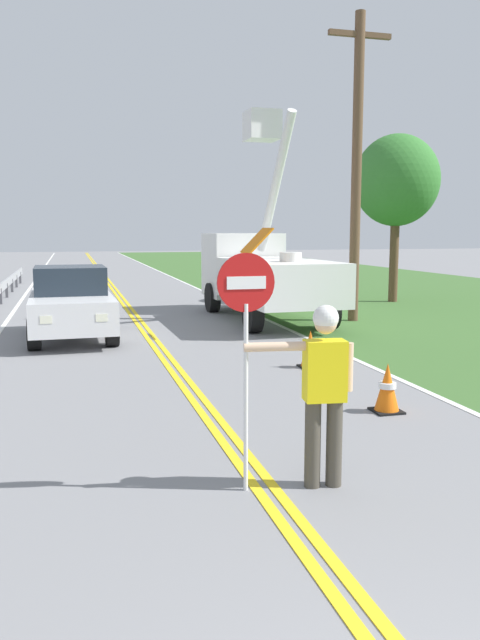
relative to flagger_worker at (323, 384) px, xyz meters
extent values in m
cube|color=#3D662D|center=(11.03, 15.60, -1.04)|extent=(16.00, 110.00, 0.01)
cube|color=yellow|center=(-0.66, 15.60, -1.04)|extent=(0.11, 110.00, 0.01)
cube|color=yellow|center=(-0.48, 15.60, -1.04)|extent=(0.11, 110.00, 0.01)
cube|color=silver|center=(3.03, 15.60, -1.04)|extent=(0.12, 110.00, 0.01)
cube|color=silver|center=(-4.17, 15.60, -1.04)|extent=(0.12, 110.00, 0.01)
cylinder|color=#474238|center=(0.12, -0.01, -0.61)|extent=(0.16, 0.16, 0.88)
cylinder|color=#474238|center=(-0.10, 0.01, -0.61)|extent=(0.16, 0.16, 0.88)
cube|color=yellow|center=(0.01, 0.00, 0.13)|extent=(0.43, 0.29, 0.60)
cylinder|color=beige|center=(-0.49, 0.06, 0.38)|extent=(0.61, 0.16, 0.09)
cylinder|color=beige|center=(0.25, -0.03, 0.16)|extent=(0.09, 0.09, 0.48)
sphere|color=beige|center=(0.01, 0.00, 0.60)|extent=(0.22, 0.22, 0.22)
sphere|color=white|center=(0.01, 0.00, 0.65)|extent=(0.25, 0.25, 0.25)
cylinder|color=silver|center=(-0.76, 0.10, -0.12)|extent=(0.04, 0.04, 1.85)
cylinder|color=#B71414|center=(-0.76, 0.10, 1.00)|extent=(0.56, 0.03, 0.56)
cube|color=white|center=(-0.76, 0.08, 1.00)|extent=(0.38, 0.01, 0.12)
cube|color=white|center=(3.01, 10.48, 0.16)|extent=(2.39, 4.65, 1.10)
cube|color=white|center=(2.94, 13.93, 0.41)|extent=(2.24, 2.14, 2.00)
cube|color=#1E2833|center=(2.92, 14.96, 0.71)|extent=(1.98, 0.10, 0.90)
cylinder|color=silver|center=(3.03, 9.56, 0.83)|extent=(0.56, 0.56, 0.24)
cylinder|color=silver|center=(3.01, 10.76, 2.69)|extent=(0.29, 2.59, 3.59)
cube|color=white|center=(2.98, 11.95, 4.42)|extent=(0.92, 0.92, 0.80)
cube|color=orange|center=(1.87, 8.66, 1.26)|extent=(0.61, 0.81, 0.59)
cylinder|color=black|center=(1.92, 13.71, -0.59)|extent=(0.34, 0.93, 0.92)
cylinder|color=black|center=(3.98, 13.75, -0.59)|extent=(0.34, 0.93, 0.92)
cylinder|color=black|center=(2.00, 9.43, -0.59)|extent=(0.34, 0.93, 0.92)
cylinder|color=black|center=(4.06, 9.47, -0.59)|extent=(0.34, 0.93, 0.92)
cube|color=silver|center=(-2.38, 9.68, -0.35)|extent=(1.94, 4.14, 0.72)
cube|color=#1E2833|center=(-2.38, 9.93, 0.33)|extent=(1.66, 1.76, 0.64)
cube|color=#EAEACC|center=(-1.78, 7.66, -0.30)|extent=(0.24, 0.07, 0.16)
cube|color=#EAEACC|center=(-2.88, 7.64, -0.30)|extent=(0.24, 0.07, 0.16)
cylinder|color=black|center=(-1.53, 8.43, -0.71)|extent=(0.30, 0.69, 0.68)
cylinder|color=black|center=(-3.17, 8.39, -0.71)|extent=(0.30, 0.69, 0.68)
cylinder|color=black|center=(-1.59, 10.97, -0.71)|extent=(0.30, 0.69, 0.68)
cylinder|color=black|center=(-3.23, 10.93, -0.71)|extent=(0.30, 0.69, 0.68)
cylinder|color=brown|center=(5.37, 10.80, 3.13)|extent=(0.28, 0.28, 8.35)
cube|color=brown|center=(5.37, 10.80, 6.71)|extent=(1.80, 0.14, 0.14)
cone|color=orange|center=(1.88, 2.21, -0.70)|extent=(0.36, 0.36, 0.70)
cylinder|color=white|center=(1.88, 2.21, -0.66)|extent=(0.25, 0.25, 0.08)
cube|color=black|center=(1.88, 2.21, -1.03)|extent=(0.40, 0.40, 0.03)
cone|color=orange|center=(1.91, 5.24, -0.70)|extent=(0.36, 0.36, 0.70)
cylinder|color=white|center=(1.91, 5.24, -0.66)|extent=(0.25, 0.25, 0.08)
cube|color=black|center=(1.91, 5.24, -1.03)|extent=(0.40, 0.40, 0.03)
cube|color=#4C4C51|center=(-4.77, 17.71, -0.77)|extent=(0.10, 0.10, 0.55)
cube|color=#4C4C51|center=(-4.77, 20.00, -0.77)|extent=(0.10, 0.10, 0.55)
cube|color=#4C4C51|center=(-4.77, 22.28, -0.77)|extent=(0.10, 0.10, 0.55)
cube|color=#4C4C51|center=(-4.77, 24.57, -0.77)|extent=(0.10, 0.10, 0.55)
cube|color=#4C4C51|center=(-4.77, 26.86, -0.77)|extent=(0.10, 0.10, 0.55)
cylinder|color=brown|center=(8.85, 14.92, 0.45)|extent=(0.32, 0.32, 3.00)
ellipsoid|color=#33752D|center=(8.85, 14.92, 3.25)|extent=(3.00, 3.00, 3.20)
camera|label=1|loc=(-2.35, -5.63, 1.49)|focal=35.54mm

